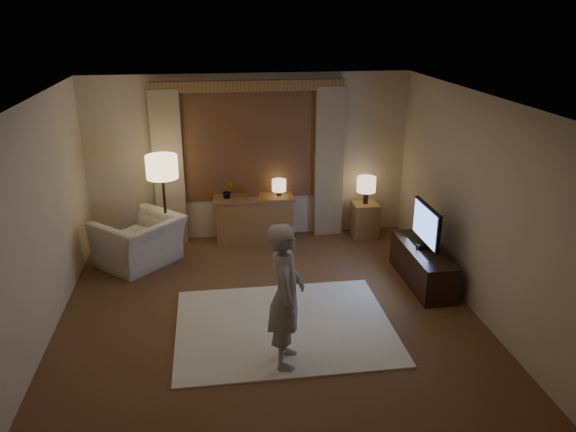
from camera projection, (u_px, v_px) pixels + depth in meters
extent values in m
cube|color=brown|center=(270.00, 322.00, 6.68)|extent=(5.00, 5.50, 0.02)
cube|color=silver|center=(268.00, 101.00, 5.77)|extent=(5.00, 5.50, 0.02)
cube|color=beige|center=(250.00, 158.00, 8.78)|extent=(5.00, 0.02, 2.60)
cube|color=beige|center=(316.00, 368.00, 3.66)|extent=(5.00, 0.02, 2.60)
cube|color=beige|center=(32.00, 231.00, 5.89)|extent=(0.02, 5.50, 2.60)
cube|color=beige|center=(482.00, 209.00, 6.56)|extent=(0.02, 5.50, 2.60)
cube|color=black|center=(249.00, 143.00, 8.67)|extent=(2.00, 0.01, 1.70)
cube|color=brown|center=(250.00, 143.00, 8.66)|extent=(2.08, 0.04, 1.78)
cube|color=tan|center=(169.00, 169.00, 8.55)|extent=(0.45, 0.12, 2.40)
cube|color=tan|center=(329.00, 163.00, 8.88)|extent=(0.45, 0.12, 2.40)
cube|color=brown|center=(248.00, 86.00, 8.31)|extent=(2.90, 0.14, 0.16)
cube|color=white|center=(284.00, 326.00, 6.57)|extent=(2.50, 2.00, 0.02)
cube|color=brown|center=(254.00, 220.00, 8.88)|extent=(1.20, 0.40, 0.70)
cube|color=brown|center=(254.00, 193.00, 8.72)|extent=(0.16, 0.02, 0.20)
imported|color=#999999|center=(228.00, 191.00, 8.65)|extent=(0.17, 0.13, 0.30)
cylinder|color=black|center=(279.00, 194.00, 8.79)|extent=(0.08, 0.08, 0.12)
cylinder|color=#F0D390|center=(279.00, 185.00, 8.74)|extent=(0.22, 0.22, 0.18)
cylinder|color=black|center=(169.00, 255.00, 8.43)|extent=(0.33, 0.33, 0.03)
cylinder|color=black|center=(166.00, 218.00, 8.23)|extent=(0.04, 0.04, 1.23)
cylinder|color=#F0D390|center=(162.00, 167.00, 7.96)|extent=(0.45, 0.45, 0.33)
imported|color=beige|center=(140.00, 242.00, 8.06)|extent=(1.43, 1.43, 0.70)
cube|color=brown|center=(365.00, 220.00, 9.09)|extent=(0.40, 0.40, 0.56)
cylinder|color=black|center=(366.00, 197.00, 8.96)|extent=(0.08, 0.08, 0.20)
cylinder|color=#F0D390|center=(366.00, 184.00, 8.88)|extent=(0.30, 0.30, 0.24)
cube|color=black|center=(423.00, 265.00, 7.55)|extent=(0.45, 1.40, 0.50)
cube|color=black|center=(425.00, 247.00, 7.45)|extent=(0.20, 0.09, 0.06)
cube|color=black|center=(427.00, 224.00, 7.34)|extent=(0.05, 0.84, 0.51)
cube|color=#5275E0|center=(425.00, 224.00, 7.34)|extent=(0.00, 0.78, 0.46)
imported|color=#A5A198|center=(286.00, 295.00, 5.63)|extent=(0.46, 0.62, 1.55)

